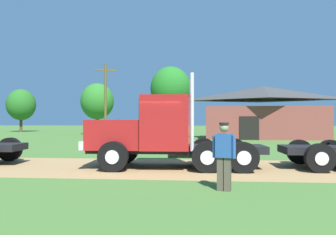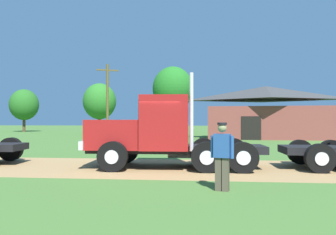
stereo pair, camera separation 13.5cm
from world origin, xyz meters
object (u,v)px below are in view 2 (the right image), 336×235
at_px(truck_foreground_white, 157,134).
at_px(utility_pole_near, 107,99).
at_px(visitor_standing_near, 222,153).
at_px(shed_building, 266,113).

distance_m(truck_foreground_white, utility_pole_near, 21.10).
height_order(visitor_standing_near, utility_pole_near, utility_pole_near).
bearing_deg(shed_building, utility_pole_near, -173.47).
distance_m(truck_foreground_white, visitor_standing_near, 4.64).
relative_size(truck_foreground_white, utility_pole_near, 0.93).
bearing_deg(visitor_standing_near, utility_pole_near, 112.81).
distance_m(truck_foreground_white, shed_building, 22.83).
height_order(shed_building, utility_pole_near, utility_pole_near).
height_order(truck_foreground_white, visitor_standing_near, truck_foreground_white).
distance_m(visitor_standing_near, shed_building, 26.07).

